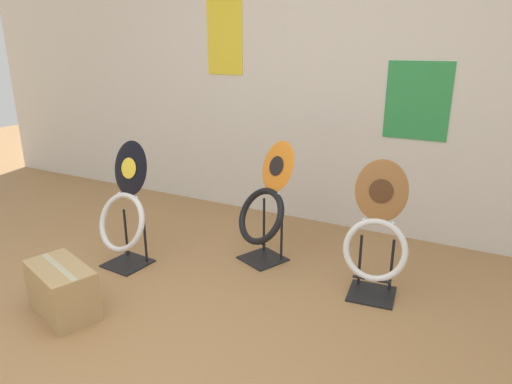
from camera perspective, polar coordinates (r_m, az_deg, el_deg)
name	(u,v)px	position (r m, az deg, el deg)	size (l,w,h in m)	color
wall_back	(328,70)	(3.83, 8.98, 14.87)	(8.00, 0.07, 2.60)	silver
toilet_seat_display_jazz_black	(125,210)	(3.28, -16.09, -2.23)	(0.43, 0.32, 0.87)	black
toilet_seat_display_woodgrain	(376,238)	(2.85, 14.81, -5.64)	(0.40, 0.31, 0.86)	black
toilet_seat_display_orange_sun	(265,207)	(3.22, 1.17, -1.87)	(0.48, 0.46, 0.86)	black
storage_box	(62,290)	(2.91, -23.09, -11.18)	(0.52, 0.38, 0.30)	tan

